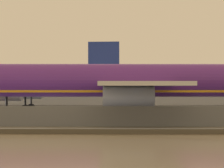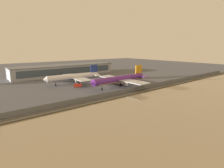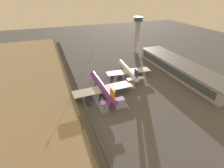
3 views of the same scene
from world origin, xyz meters
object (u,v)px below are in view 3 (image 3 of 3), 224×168
Objects in this scene: cargo_jet_purple at (102,87)px; control_tower at (138,32)px; apron_light_mast_apron_west at (91,46)px; passenger_jet_white at (128,70)px; baggage_tug at (89,104)px; ops_van at (112,75)px.

control_tower is at bearing 138.28° from cargo_jet_purple.
passenger_jet_white is at bearing 16.27° from apron_light_mast_apron_west.
passenger_jet_white is 50.59m from baggage_tug.
baggage_tug is 90.50m from apron_light_mast_apron_west.
passenger_jet_white is 13.49m from ops_van.
cargo_jet_purple is at bearing 128.48° from baggage_tug.
passenger_jet_white reaches higher than ops_van.
cargo_jet_purple is at bearing -9.03° from apron_light_mast_apron_west.
cargo_jet_purple is 35.16m from passenger_jet_white.
baggage_tug is 113.72m from control_tower.
control_tower is at bearing 135.16° from ops_van.
ops_van is (-33.46, 28.40, 0.47)m from baggage_tug.
apron_light_mast_apron_west is (-5.08, -51.89, -11.52)m from control_tower.
cargo_jet_purple is 78.25m from apron_light_mast_apron_west.
passenger_jet_white is 59.64m from apron_light_mast_apron_west.
apron_light_mast_apron_west is at bearing -175.46° from ops_van.
passenger_jet_white is 1.06× the size of control_tower.
passenger_jet_white is (-20.13, 28.83, -0.22)m from cargo_jet_purple.
passenger_jet_white is at bearing -34.28° from control_tower.
baggage_tug is (9.50, -11.96, -4.42)m from cargo_jet_purple.
cargo_jet_purple is 98.07m from control_tower.
ops_van is 0.13× the size of control_tower.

